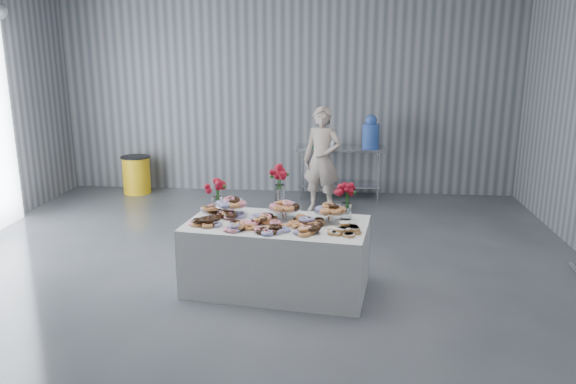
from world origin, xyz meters
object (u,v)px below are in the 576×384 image
at_px(display_table, 277,256).
at_px(trash_barrel, 137,175).
at_px(prep_table, 340,163).
at_px(water_jug, 371,133).
at_px(person, 322,160).

xyz_separation_m(display_table, trash_barrel, (-2.96, 3.87, -0.04)).
bearing_deg(trash_barrel, prep_table, 0.00).
xyz_separation_m(display_table, prep_table, (0.67, 3.87, 0.24)).
height_order(prep_table, trash_barrel, prep_table).
relative_size(water_jug, person, 0.33).
distance_m(prep_table, water_jug, 0.73).
distance_m(display_table, trash_barrel, 4.87).
height_order(display_table, trash_barrel, display_table).
height_order(prep_table, water_jug, water_jug).
distance_m(water_jug, trash_barrel, 4.21).
height_order(water_jug, trash_barrel, water_jug).
bearing_deg(display_table, person, 82.86).
height_order(display_table, prep_table, prep_table).
bearing_deg(prep_table, trash_barrel, 180.00).
distance_m(prep_table, trash_barrel, 3.64).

